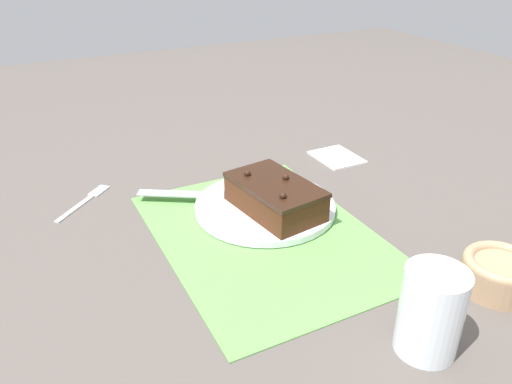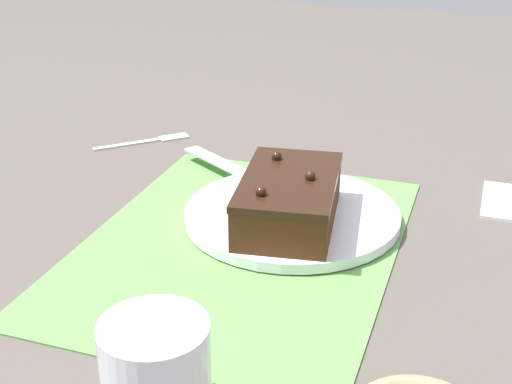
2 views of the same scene
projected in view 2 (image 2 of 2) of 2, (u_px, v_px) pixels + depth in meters
ground_plane at (240, 245)px, 0.80m from camera, size 3.00×3.00×0.00m
placemat_woven at (240, 244)px, 0.80m from camera, size 0.46×0.34×0.00m
cake_plate at (292, 215)px, 0.85m from camera, size 0.26×0.26×0.01m
chocolate_cake at (289, 199)px, 0.81m from camera, size 0.19×0.13×0.06m
serving_knife at (263, 181)px, 0.91m from camera, size 0.14×0.22×0.01m
dessert_fork at (150, 140)px, 1.10m from camera, size 0.12×0.12×0.01m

